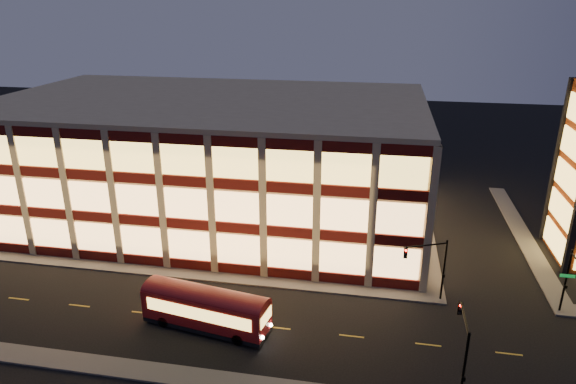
# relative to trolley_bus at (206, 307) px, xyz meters

# --- Properties ---
(ground) EXTENTS (200.00, 200.00, 0.00)m
(ground) POSITION_rel_trolley_bus_xyz_m (-4.17, 6.96, -1.99)
(ground) COLOR black
(ground) RESTS_ON ground
(sidewalk_office_south) EXTENTS (54.00, 2.00, 0.15)m
(sidewalk_office_south) POSITION_rel_trolley_bus_xyz_m (-7.17, 7.96, -1.91)
(sidewalk_office_south) COLOR #514F4C
(sidewalk_office_south) RESTS_ON ground
(sidewalk_office_east) EXTENTS (2.00, 30.00, 0.15)m
(sidewalk_office_east) POSITION_rel_trolley_bus_xyz_m (18.83, 23.96, -1.91)
(sidewalk_office_east) COLOR #514F4C
(sidewalk_office_east) RESTS_ON ground
(sidewalk_tower_west) EXTENTS (2.00, 30.00, 0.15)m
(sidewalk_tower_west) POSITION_rel_trolley_bus_xyz_m (29.83, 23.96, -1.91)
(sidewalk_tower_west) COLOR #514F4C
(sidewalk_tower_west) RESTS_ON ground
(sidewalk_near) EXTENTS (100.00, 2.00, 0.15)m
(sidewalk_near) POSITION_rel_trolley_bus_xyz_m (-4.17, -6.04, -1.91)
(sidewalk_near) COLOR #514F4C
(sidewalk_near) RESTS_ON ground
(office_building) EXTENTS (50.45, 30.45, 14.50)m
(office_building) POSITION_rel_trolley_bus_xyz_m (-7.08, 23.87, 5.26)
(office_building) COLOR tan
(office_building) RESTS_ON ground
(traffic_signal_far) EXTENTS (3.79, 1.87, 6.00)m
(traffic_signal_far) POSITION_rel_trolley_bus_xyz_m (18.04, 7.19, 2.12)
(traffic_signal_far) COLOR black
(traffic_signal_far) RESTS_ON ground
(traffic_signal_right) EXTENTS (1.20, 4.37, 6.00)m
(traffic_signal_right) POSITION_rel_trolley_bus_xyz_m (29.33, 6.33, 2.11)
(traffic_signal_right) COLOR black
(traffic_signal_right) RESTS_ON ground
(traffic_signal_near) EXTENTS (0.32, 4.45, 6.00)m
(traffic_signal_near) POSITION_rel_trolley_bus_xyz_m (19.33, -4.08, 2.14)
(traffic_signal_near) COLOR black
(traffic_signal_near) RESTS_ON ground
(trolley_bus) EXTENTS (10.89, 4.42, 3.59)m
(trolley_bus) POSITION_rel_trolley_bus_xyz_m (0.00, 0.00, 0.00)
(trolley_bus) COLOR maroon
(trolley_bus) RESTS_ON ground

